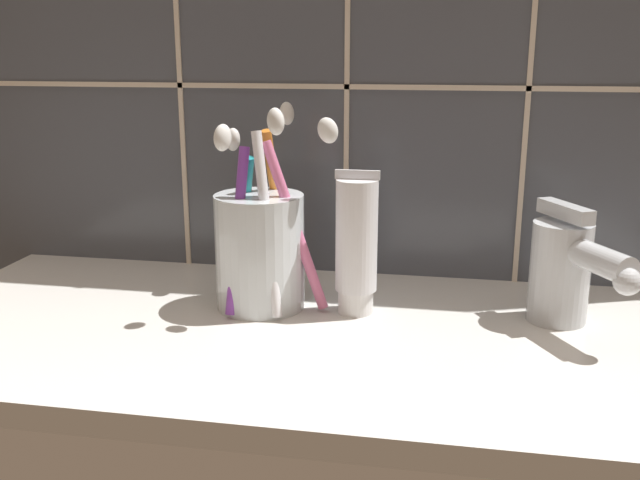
% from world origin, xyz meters
% --- Properties ---
extents(sink_counter, '(0.69, 0.33, 0.02)m').
position_xyz_m(sink_counter, '(0.00, 0.00, 0.01)').
color(sink_counter, silver).
rests_on(sink_counter, ground).
extents(tile_wall_backsplash, '(0.79, 0.02, 0.55)m').
position_xyz_m(tile_wall_backsplash, '(0.00, 0.17, 0.28)').
color(tile_wall_backsplash, '#4C515B').
rests_on(tile_wall_backsplash, ground).
extents(toothbrush_cup, '(0.12, 0.13, 0.18)m').
position_xyz_m(toothbrush_cup, '(-0.04, 0.04, 0.08)').
color(toothbrush_cup, silver).
rests_on(toothbrush_cup, sink_counter).
extents(toothpaste_tube, '(0.04, 0.04, 0.13)m').
position_xyz_m(toothpaste_tube, '(0.04, 0.04, 0.08)').
color(toothpaste_tube, white).
rests_on(toothpaste_tube, sink_counter).
extents(sink_faucet, '(0.07, 0.11, 0.10)m').
position_xyz_m(sink_faucet, '(0.22, 0.05, 0.07)').
color(sink_faucet, silver).
rests_on(sink_faucet, sink_counter).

